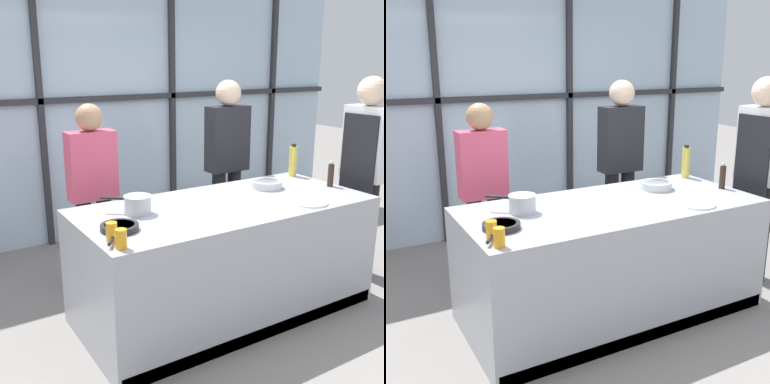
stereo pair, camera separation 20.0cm
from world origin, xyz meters
The scene contains 14 objects.
ground_plane centered at (0.00, 0.00, 0.00)m, with size 18.00×18.00×0.00m, color gray.
back_window_wall centered at (0.00, 2.20, 1.40)m, with size 6.40×0.10×2.80m.
demo_island centered at (0.00, 0.00, 0.45)m, with size 2.28×1.03×0.90m.
chef centered at (1.47, -0.08, 1.05)m, with size 0.25×0.42×1.82m.
spectator_far_left centered at (-0.70, 0.95, 0.92)m, with size 0.40×0.23×1.61m.
spectator_center_left centered at (0.70, 0.95, 1.02)m, with size 0.42×0.25×1.76m.
frying_pan centered at (-0.93, -0.13, 0.92)m, with size 0.31×0.40×0.04m.
saucepan centered at (-0.68, 0.13, 0.97)m, with size 0.32×0.27×0.13m.
white_plate centered at (0.54, -0.34, 0.90)m, with size 0.27×0.27×0.01m, color white.
mixing_bowl centered at (0.55, 0.18, 0.93)m, with size 0.26×0.26×0.06m.
oil_bottle centered at (1.04, 0.39, 1.04)m, with size 0.07×0.07×0.30m.
pepper_grinder centered at (1.05, -0.07, 1.00)m, with size 0.05×0.05×0.22m.
juice_glass_near centered at (-1.04, -0.41, 0.96)m, with size 0.07×0.07×0.12m, color orange.
juice_glass_far centered at (-1.04, -0.27, 0.96)m, with size 0.07×0.07×0.12m, color orange.
Camera 2 is at (-1.89, -2.93, 1.96)m, focal length 45.00 mm.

